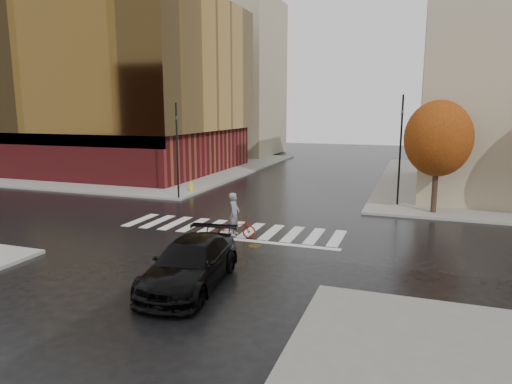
# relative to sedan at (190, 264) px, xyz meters

# --- Properties ---
(ground) EXTENTS (120.00, 120.00, 0.00)m
(ground) POSITION_rel_sedan_xyz_m (-1.64, 7.19, -0.81)
(ground) COLOR black
(ground) RESTS_ON ground
(sidewalk_nw) EXTENTS (30.00, 30.00, 0.15)m
(sidewalk_nw) POSITION_rel_sedan_xyz_m (-22.64, 28.19, -0.74)
(sidewalk_nw) COLOR gray
(sidewalk_nw) RESTS_ON ground
(crosswalk) EXTENTS (12.00, 3.00, 0.01)m
(crosswalk) POSITION_rel_sedan_xyz_m (-1.64, 7.69, -0.81)
(crosswalk) COLOR silver
(crosswalk) RESTS_ON ground
(office_glass) EXTENTS (27.00, 19.00, 16.00)m
(office_glass) POSITION_rel_sedan_xyz_m (-23.64, 25.18, 7.47)
(office_glass) COLOR maroon
(office_glass) RESTS_ON sidewalk_nw
(building_nw_far) EXTENTS (14.00, 12.00, 20.00)m
(building_nw_far) POSITION_rel_sedan_xyz_m (-17.64, 44.19, 9.34)
(building_nw_far) COLOR tan
(building_nw_far) RESTS_ON sidewalk_nw
(tree_ne_a) EXTENTS (3.80, 3.80, 6.50)m
(tree_ne_a) POSITION_rel_sedan_xyz_m (8.36, 14.59, 3.65)
(tree_ne_a) COLOR #312415
(tree_ne_a) RESTS_ON sidewalk_ne
(sedan) EXTENTS (2.83, 5.79, 1.62)m
(sedan) POSITION_rel_sedan_xyz_m (0.00, 0.00, 0.00)
(sedan) COLOR black
(sedan) RESTS_ON ground
(cyclist) EXTENTS (2.00, 0.88, 2.20)m
(cyclist) POSITION_rel_sedan_xyz_m (-0.79, 6.19, -0.06)
(cyclist) COLOR maroon
(cyclist) RESTS_ON ground
(traffic_light_nw) EXTENTS (0.17, 0.15, 6.38)m
(traffic_light_nw) POSITION_rel_sedan_xyz_m (-7.94, 13.49, 2.88)
(traffic_light_nw) COLOR black
(traffic_light_nw) RESTS_ON sidewalk_nw
(traffic_light_ne) EXTENTS (0.17, 0.19, 6.85)m
(traffic_light_ne) POSITION_rel_sedan_xyz_m (6.27, 16.15, 3.20)
(traffic_light_ne) COLOR black
(traffic_light_ne) RESTS_ON sidewalk_ne
(fire_hydrant) EXTENTS (0.24, 0.24, 0.69)m
(fire_hydrant) POSITION_rel_sedan_xyz_m (-8.36, 16.16, -0.28)
(fire_hydrant) COLOR yellow
(fire_hydrant) RESTS_ON sidewalk_nw
(manhole) EXTENTS (0.78, 0.78, 0.01)m
(manhole) POSITION_rel_sedan_xyz_m (0.55, 5.19, -0.81)
(manhole) COLOR #443818
(manhole) RESTS_ON ground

